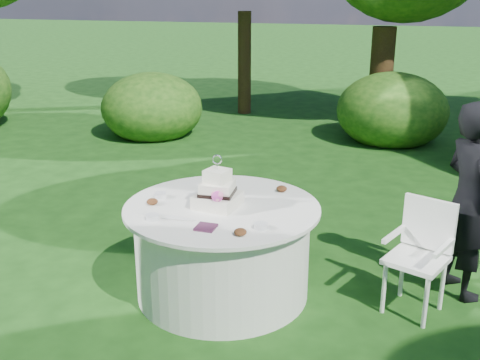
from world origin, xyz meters
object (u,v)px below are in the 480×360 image
Objects in this scene: chair at (421,248)px; cake at (218,193)px; napkins at (206,227)px; table at (222,249)px; guest at (469,201)px.

cake is at bearing -170.66° from chair.
cake is at bearing 98.36° from napkins.
napkins is 0.09× the size of table.
guest is 3.75× the size of cake.
chair reaches higher than table.
cake reaches higher than napkins.
chair is (1.56, 0.26, -0.37)m from cake.
table is 3.65× the size of cake.
cake is (-0.03, -0.02, 0.50)m from table.
cake is (-0.06, 0.43, 0.10)m from napkins.
guest is (1.83, 1.06, 0.02)m from napkins.
chair is (1.53, 0.23, 0.13)m from table.
guest reaches higher than cake.
table is at bearing 40.59° from cake.
guest is 0.58m from chair.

